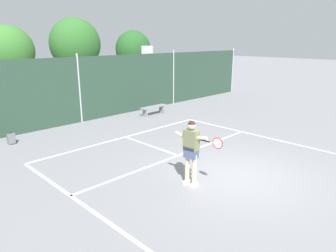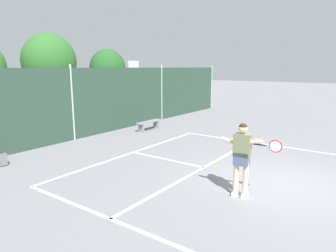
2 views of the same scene
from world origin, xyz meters
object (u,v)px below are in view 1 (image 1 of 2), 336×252
(basketball_hoop, at_px, (147,66))
(tennis_player, at_px, (192,148))
(courtside_bench, at_px, (154,108))
(tennis_ball, at_px, (187,156))
(backpack_grey, at_px, (11,139))

(basketball_hoop, xyz_separation_m, tennis_player, (-7.10, -9.87, -1.20))
(basketball_hoop, bearing_deg, courtside_bench, -126.54)
(basketball_hoop, xyz_separation_m, tennis_ball, (-5.55, -8.34, -2.28))
(tennis_ball, bearing_deg, courtside_bench, 58.04)
(basketball_hoop, relative_size, backpack_grey, 7.67)
(basketball_hoop, xyz_separation_m, courtside_bench, (-2.21, -2.99, -1.95))
(backpack_grey, bearing_deg, basketball_hoop, 15.54)
(tennis_ball, relative_size, courtside_bench, 0.04)
(tennis_player, xyz_separation_m, tennis_ball, (1.55, 1.53, -1.08))
(tennis_player, height_order, tennis_ball, tennis_player)
(tennis_ball, bearing_deg, tennis_player, -135.26)
(courtside_bench, bearing_deg, backpack_grey, 176.92)
(basketball_hoop, bearing_deg, tennis_ball, -123.66)
(tennis_ball, height_order, courtside_bench, courtside_bench)
(basketball_hoop, height_order, backpack_grey, basketball_hoop)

